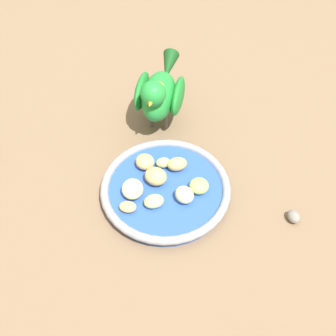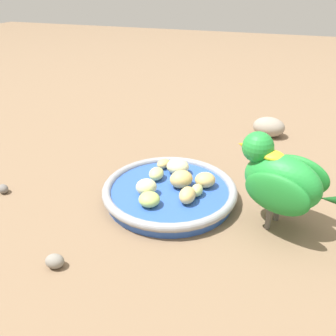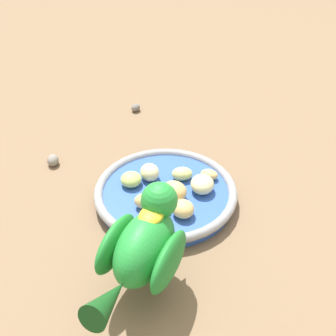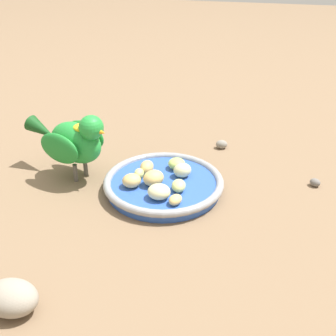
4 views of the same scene
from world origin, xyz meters
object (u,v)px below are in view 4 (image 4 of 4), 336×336
at_px(apple_piece_1, 159,192).
at_px(parrot, 74,140).
at_px(apple_piece_7, 147,166).
at_px(apple_piece_8, 175,200).
at_px(apple_piece_4, 177,164).
at_px(pebble_0, 315,182).
at_px(apple_piece_3, 179,186).
at_px(apple_piece_5, 132,181).
at_px(apple_piece_2, 182,171).
at_px(apple_piece_0, 154,178).
at_px(rock_large, 11,298).
at_px(pebble_1, 222,144).
at_px(feeding_bowl, 164,184).
at_px(apple_piece_6, 139,174).

distance_m(apple_piece_1, parrot, 0.20).
relative_size(apple_piece_7, apple_piece_8, 1.24).
xyz_separation_m(apple_piece_4, pebble_0, (-0.02, 0.26, -0.02)).
height_order(apple_piece_3, apple_piece_5, apple_piece_5).
xyz_separation_m(apple_piece_2, apple_piece_3, (0.05, 0.00, -0.00)).
xyz_separation_m(apple_piece_3, parrot, (-0.04, -0.20, 0.05)).
bearing_deg(apple_piece_0, rock_large, -19.57).
bearing_deg(apple_piece_5, apple_piece_2, 120.99).
relative_size(apple_piece_4, apple_piece_8, 1.17).
bearing_deg(pebble_1, apple_piece_8, -10.82).
distance_m(feeding_bowl, rock_large, 0.35).
height_order(apple_piece_4, apple_piece_6, apple_piece_4).
relative_size(apple_piece_0, apple_piece_4, 1.18).
bearing_deg(feeding_bowl, pebble_0, 105.29).
xyz_separation_m(apple_piece_1, apple_piece_2, (-0.08, 0.03, 0.00)).
distance_m(apple_piece_0, apple_piece_6, 0.04).
xyz_separation_m(apple_piece_2, pebble_1, (-0.17, 0.06, -0.02)).
distance_m(apple_piece_2, apple_piece_6, 0.08).
xyz_separation_m(apple_piece_7, pebble_1, (-0.17, 0.12, -0.02)).
bearing_deg(feeding_bowl, apple_piece_3, 53.08).
distance_m(apple_piece_2, apple_piece_4, 0.04).
distance_m(apple_piece_1, apple_piece_6, 0.08).
distance_m(apple_piece_0, pebble_0, 0.30).
bearing_deg(apple_piece_5, apple_piece_3, 92.29).
xyz_separation_m(feeding_bowl, pebble_1, (-0.19, 0.08, -0.00)).
relative_size(feeding_bowl, apple_piece_4, 6.70).
bearing_deg(apple_piece_4, apple_piece_3, 13.37).
bearing_deg(apple_piece_6, apple_piece_7, 160.65).
xyz_separation_m(apple_piece_7, rock_large, (0.35, -0.09, -0.01)).
height_order(apple_piece_1, apple_piece_8, apple_piece_1).
relative_size(apple_piece_2, pebble_0, 1.65).
relative_size(apple_piece_0, apple_piece_1, 0.98).
relative_size(apple_piece_4, rock_large, 0.46).
bearing_deg(apple_piece_4, parrot, -78.73).
relative_size(apple_piece_8, pebble_1, 1.14).
relative_size(apple_piece_1, pebble_0, 1.97).
distance_m(apple_piece_3, pebble_1, 0.23).
xyz_separation_m(apple_piece_2, apple_piece_4, (-0.03, -0.02, -0.00)).
relative_size(apple_piece_1, apple_piece_6, 1.57).
distance_m(feeding_bowl, parrot, 0.18).
bearing_deg(pebble_1, rock_large, -22.01).
bearing_deg(feeding_bowl, apple_piece_8, 27.59).
bearing_deg(apple_piece_8, apple_piece_4, -170.06).
bearing_deg(apple_piece_5, parrot, -110.06).
xyz_separation_m(apple_piece_5, rock_large, (0.30, -0.07, -0.01)).
bearing_deg(apple_piece_7, apple_piece_3, 52.62).
distance_m(apple_piece_2, pebble_0, 0.25).
bearing_deg(apple_piece_8, pebble_1, 169.18).
relative_size(apple_piece_4, pebble_1, 1.34).
bearing_deg(apple_piece_6, apple_piece_0, 60.71).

